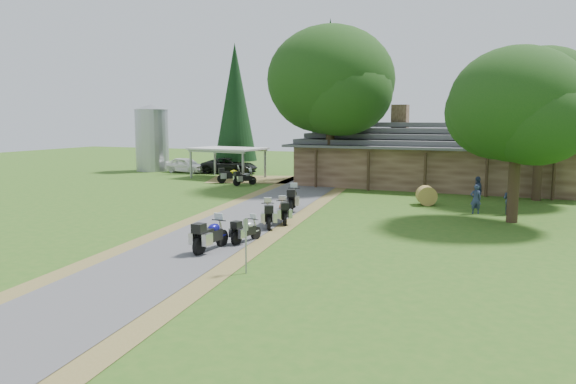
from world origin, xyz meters
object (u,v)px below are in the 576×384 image
at_px(car_white_sedan, 186,163).
at_px(motorcycle_row_e, 293,197).
at_px(lodge, 436,154).
at_px(motorcycle_row_a, 211,234).
at_px(carport, 228,163).
at_px(car_dark_suv, 230,162).
at_px(silo, 152,138).
at_px(motorcycle_row_b, 246,229).
at_px(motorcycle_row_d, 283,210).
at_px(motorcycle_carport_a, 231,174).
at_px(motorcycle_row_c, 268,213).
at_px(hay_bale, 426,196).
at_px(motorcycle_carport_b, 245,177).

relative_size(car_white_sedan, motorcycle_row_e, 2.56).
xyz_separation_m(lodge, motorcycle_row_a, (-4.81, -24.81, -1.75)).
height_order(carport, car_dark_suv, carport).
relative_size(silo, motorcycle_row_a, 3.17).
bearing_deg(motorcycle_row_a, motorcycle_row_b, -14.91).
bearing_deg(car_white_sedan, car_dark_suv, -68.96).
distance_m(car_dark_suv, motorcycle_row_a, 30.83).
distance_m(silo, motorcycle_row_b, 34.04).
bearing_deg(car_white_sedan, motorcycle_row_d, -128.39).
xyz_separation_m(motorcycle_row_b, motorcycle_carport_a, (-11.06, 18.66, 0.12)).
xyz_separation_m(lodge, motorcycle_row_c, (-4.79, -19.59, -1.78)).
bearing_deg(silo, lodge, -3.78).
distance_m(motorcycle_row_a, motorcycle_row_e, 10.25).
distance_m(motorcycle_row_d, hay_bale, 10.29).
bearing_deg(motorcycle_row_b, hay_bale, -10.69).
xyz_separation_m(car_white_sedan, motorcycle_row_b, (19.14, -24.43, -0.34)).
distance_m(silo, motorcycle_row_d, 30.54).
relative_size(car_dark_suv, motorcycle_row_a, 2.79).
xyz_separation_m(silo, car_dark_suv, (8.26, 0.65, -2.14)).
bearing_deg(car_white_sedan, motorcycle_row_a, -136.72).
bearing_deg(motorcycle_carport_a, motorcycle_row_e, -87.54).
bearing_deg(motorcycle_row_e, hay_bale, -70.17).
height_order(motorcycle_row_c, motorcycle_carport_b, motorcycle_row_c).
bearing_deg(motorcycle_row_a, motorcycle_row_d, 0.42).
relative_size(lodge, carport, 3.56).
bearing_deg(car_dark_suv, car_white_sedan, 97.59).
distance_m(carport, motorcycle_carport_a, 3.94).
relative_size(motorcycle_carport_a, hay_bale, 1.75).
relative_size(motorcycle_row_c, motorcycle_carport_b, 1.06).
bearing_deg(lodge, motorcycle_carport_b, -158.98).
distance_m(lodge, motorcycle_row_a, 25.33).
height_order(car_dark_suv, motorcycle_row_e, car_dark_suv).
bearing_deg(motorcycle_row_c, motorcycle_row_d, -36.08).
relative_size(motorcycle_row_d, motorcycle_carport_a, 0.93).
distance_m(lodge, motorcycle_carport_b, 14.67).
height_order(car_dark_suv, motorcycle_row_c, car_dark_suv).
height_order(motorcycle_row_a, motorcycle_carport_b, motorcycle_row_a).
height_order(car_white_sedan, motorcycle_row_b, car_white_sedan).
bearing_deg(carport, hay_bale, -18.86).
bearing_deg(motorcycle_carport_a, silo, 112.74).
bearing_deg(motorcycle_row_e, motorcycle_row_c, 172.24).
bearing_deg(motorcycle_row_d, motorcycle_carport_a, 7.80).
bearing_deg(motorcycle_carport_b, motorcycle_carport_a, 89.40).
bearing_deg(motorcycle_row_e, motorcycle_carport_b, 23.15).
bearing_deg(motorcycle_row_b, motorcycle_carport_a, 41.32).
bearing_deg(hay_bale, carport, 154.90).
bearing_deg(motorcycle_row_b, motorcycle_carport_b, 38.50).
xyz_separation_m(motorcycle_row_c, motorcycle_carport_b, (-8.79, 14.37, -0.04)).
distance_m(car_white_sedan, motorcycle_row_b, 31.04).
bearing_deg(motorcycle_row_a, motorcycle_carport_b, 26.47).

